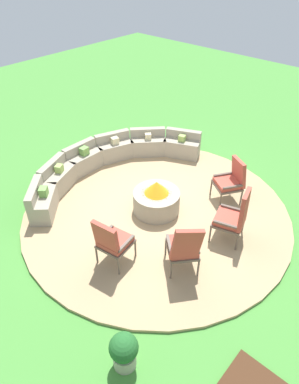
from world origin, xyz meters
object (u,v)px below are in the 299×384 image
Objects in this scene: lounge_chair_front_left at (112,241)px; lounge_chair_back_right at (231,180)px; lounge_chair_back_left at (235,216)px; fire_pit at (156,199)px; curved_stone_bench at (108,161)px; potted_plant_2 at (124,351)px; lounge_chair_front_right at (184,247)px.

lounge_chair_front_left is 1.02× the size of lounge_chair_back_right.
lounge_chair_back_left is 1.14× the size of lounge_chair_back_right.
fire_pit is at bearing 87.96° from lounge_chair_back_right.
curved_stone_bench is at bearing 52.67° from lounge_chair_back_right.
lounge_chair_front_left is 2.36m from lounge_chair_back_left.
fire_pit is 3.38m from potted_plant_2.
curved_stone_bench reaches higher than potted_plant_2.
lounge_chair_front_right is at bearing 134.24° from lounge_chair_back_right.
lounge_chair_front_left is 1.63× the size of potted_plant_2.
potted_plant_2 is (-2.81, -1.86, -0.00)m from fire_pit.
potted_plant_2 is at bearing -146.51° from fire_pit.
lounge_chair_back_left reaches higher than lounge_chair_front_left.
potted_plant_2 is (-4.20, -0.89, -0.25)m from lounge_chair_back_right.
lounge_chair_back_right is 4.30m from potted_plant_2.
lounge_chair_back_right is (1.03, -2.89, 0.25)m from curved_stone_bench.
lounge_chair_back_right is at bearing 16.70° from lounge_chair_back_left.
fire_pit is 0.88× the size of lounge_chair_front_right.
lounge_chair_front_left is at bearing 165.78° from lounge_chair_front_right.
lounge_chair_front_right is (-1.29, -3.34, 0.28)m from curved_stone_bench.
curved_stone_bench is at bearing 79.42° from fire_pit.
lounge_chair_back_left is at bearing 48.09° from lounge_chair_front_left.
potted_plant_2 is (-1.89, -0.43, -0.27)m from lounge_chair_front_right.
curved_stone_bench is 3.07m from lounge_chair_back_right.
lounge_chair_back_left is at bearing 30.11° from lounge_chair_front_right.
lounge_chair_front_right reaches higher than fire_pit.
lounge_chair_front_left is at bearing -130.98° from curved_stone_bench.
potted_plant_2 is at bearing -126.25° from lounge_chair_front_right.
lounge_chair_back_left reaches higher than lounge_chair_front_right.
curved_stone_bench is at bearing 109.81° from lounge_chair_front_right.
lounge_chair_back_left is (-0.02, -3.58, 0.29)m from curved_stone_bench.
potted_plant_2 is (-3.15, -0.19, -0.29)m from lounge_chair_back_left.
lounge_chair_back_left is at bearing -78.53° from fire_pit.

